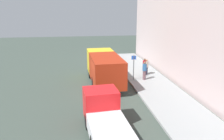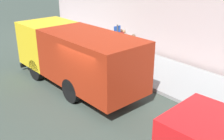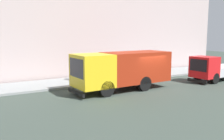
{
  "view_description": "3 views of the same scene",
  "coord_description": "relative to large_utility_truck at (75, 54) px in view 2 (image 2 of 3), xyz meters",
  "views": [
    {
      "loc": [
        -1.63,
        -17.47,
        6.65
      ],
      "look_at": [
        1.38,
        2.11,
        1.22
      ],
      "focal_mm": 35.53,
      "sensor_mm": 36.0,
      "label": 1
    },
    {
      "loc": [
        -5.52,
        -8.21,
        5.5
      ],
      "look_at": [
        1.14,
        -0.16,
        1.32
      ],
      "focal_mm": 42.48,
      "sensor_mm": 36.0,
      "label": 2
    },
    {
      "loc": [
        -14.38,
        11.49,
        4.06
      ],
      "look_at": [
        1.33,
        2.36,
        1.43
      ],
      "focal_mm": 39.74,
      "sensor_mm": 36.0,
      "label": 3
    }
  ],
  "objects": [
    {
      "name": "pedestrian_walking",
      "position": [
        4.54,
        1.66,
        -0.59
      ],
      "size": [
        0.5,
        0.5,
        1.62
      ],
      "rotation": [
        0.0,
        0.0,
        4.2
      ],
      "color": "black",
      "rests_on": "sidewalk"
    },
    {
      "name": "street_sign_post",
      "position": [
        2.85,
        0.32,
        -0.02
      ],
      "size": [
        0.44,
        0.08,
        2.39
      ],
      "color": "#4C5156",
      "rests_on": "sidewalk"
    },
    {
      "name": "sidewalk",
      "position": [
        4.29,
        -1.9,
        -1.52
      ],
      "size": [
        3.82,
        30.0,
        0.16
      ],
      "primitive_type": "cube",
      "color": "gray",
      "rests_on": "ground"
    },
    {
      "name": "ground",
      "position": [
        -0.62,
        -1.9,
        -1.6
      ],
      "size": [
        80.0,
        80.0,
        0.0
      ],
      "primitive_type": "plane",
      "color": "#36423A"
    },
    {
      "name": "large_utility_truck",
      "position": [
        0.0,
        0.0,
        0.0
      ],
      "size": [
        2.75,
        7.53,
        2.75
      ],
      "rotation": [
        0.0,
        0.0,
        0.04
      ],
      "color": "yellow",
      "rests_on": "ground"
    },
    {
      "name": "pedestrian_standing",
      "position": [
        3.87,
        0.12,
        -0.52
      ],
      "size": [
        0.54,
        0.54,
        1.76
      ],
      "rotation": [
        0.0,
        0.0,
        0.53
      ],
      "color": "brown",
      "rests_on": "sidewalk"
    },
    {
      "name": "pedestrian_third",
      "position": [
        4.37,
        1.76,
        -0.55
      ],
      "size": [
        0.39,
        0.39,
        1.69
      ],
      "rotation": [
        0.0,
        0.0,
        6.27
      ],
      "color": "black",
      "rests_on": "sidewalk"
    }
  ]
}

